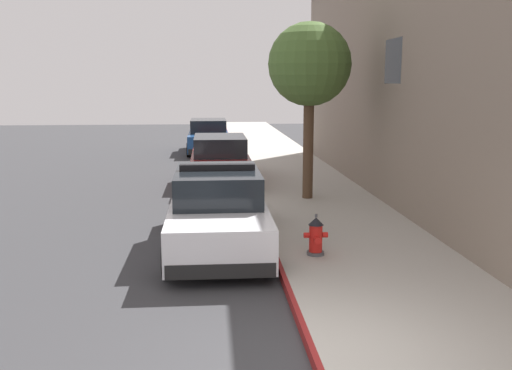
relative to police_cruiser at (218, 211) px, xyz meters
The scene contains 8 objects.
ground_plane 5.93m from the police_cruiser, 123.60° to the left, with size 34.17×60.00×0.20m, color #353538.
sidewalk_pavement 5.65m from the police_cruiser, 60.66° to the left, with size 3.35×60.00×0.15m, color #ADA89E.
curb_painted_edge 5.05m from the police_cruiser, 78.03° to the left, with size 0.08×60.00×0.15m, color maroon.
police_cruiser is the anchor object (origin of this frame).
parked_car_silver_ahead 7.28m from the police_cruiser, 88.49° to the left, with size 1.94×4.84×1.56m.
parked_car_dark_far 15.98m from the police_cruiser, 90.63° to the left, with size 1.94×4.84×1.56m.
fire_hydrant 2.11m from the police_cruiser, 32.86° to the right, with size 0.44×0.40×0.76m.
street_tree 5.64m from the police_cruiser, 58.45° to the left, with size 2.20×2.20×4.69m.
Camera 1 is at (-1.23, -5.99, 3.26)m, focal length 40.09 mm.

